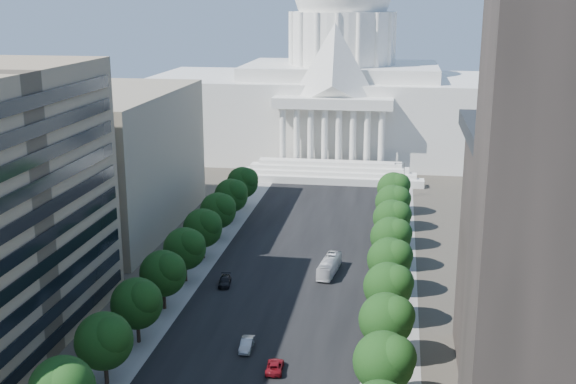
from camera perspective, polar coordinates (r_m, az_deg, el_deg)
The scene contains 30 objects.
road_asphalt at distance 144.41m, azimuth 0.88°, elevation -4.80°, with size 30.00×260.00×0.01m, color black.
sidewalk_left at distance 148.07m, azimuth -6.44°, elevation -4.39°, with size 8.00×260.00×0.02m, color gray.
sidewalk_right at distance 143.19m, azimuth 8.46°, elevation -5.15°, with size 8.00×260.00×0.02m, color gray.
capitol at distance 231.98m, azimuth 4.19°, elevation 7.84°, with size 120.00×56.00×73.00m.
office_block_left_far at distance 162.76m, azimuth -15.58°, elevation 2.42°, with size 38.00×52.00×30.00m, color gray.
tree_l_c at distance 97.94m, azimuth -14.21°, elevation -11.25°, with size 7.79×7.60×9.97m.
tree_l_d at distance 108.00m, azimuth -11.74°, elevation -8.53°, with size 7.79×7.60×9.97m.
tree_l_e at distance 118.42m, azimuth -9.73°, elevation -6.27°, with size 7.79×7.60×9.97m.
tree_l_f at distance 129.11m, azimuth -8.06°, elevation -4.37°, with size 7.79×7.60×9.97m.
tree_l_g at distance 140.02m, azimuth -6.65°, elevation -2.76°, with size 7.79×7.60×9.97m.
tree_l_h at distance 151.09m, azimuth -5.45°, elevation -1.39°, with size 7.79×7.60×9.97m.
tree_l_i at distance 162.29m, azimuth -4.42°, elevation -0.20°, with size 7.79×7.60×9.97m.
tree_l_j at distance 173.60m, azimuth -3.52°, elevation 0.83°, with size 7.79×7.60×9.97m.
tree_r_c at distance 90.94m, azimuth 7.78°, elevation -13.06°, with size 7.79×7.60×9.97m.
tree_r_d at distance 101.70m, azimuth 7.94°, elevation -9.89°, with size 7.79×7.60×9.97m.
tree_r_e at distance 112.70m, azimuth 8.07°, elevation -7.33°, with size 7.79×7.60×9.97m.
tree_r_f at distance 123.89m, azimuth 8.17°, elevation -5.22°, with size 7.79×7.60×9.97m.
tree_r_g at distance 135.21m, azimuth 8.25°, elevation -3.47°, with size 7.79×7.60×9.97m.
tree_r_h at distance 146.65m, azimuth 8.32°, elevation -1.99°, with size 7.79×7.60×9.97m.
tree_r_i at distance 158.17m, azimuth 8.39°, elevation -0.73°, with size 7.79×7.60×9.97m.
tree_r_j at distance 169.75m, azimuth 8.44°, elevation 0.36°, with size 7.79×7.60×9.97m.
streetlight_b at distance 90.54m, azimuth 8.77°, elevation -13.69°, with size 2.61×0.44×9.00m.
streetlight_c at distance 113.12m, azimuth 8.85°, elevation -7.62°, with size 2.61×0.44×9.00m.
streetlight_d at distance 136.55m, azimuth 8.91°, elevation -3.59°, with size 2.61×0.44×9.00m.
streetlight_e at distance 160.45m, azimuth 8.95°, elevation -0.76°, with size 2.61×0.44×9.00m.
streetlight_f at distance 184.65m, azimuth 8.97°, elevation 1.34°, with size 2.61×0.44×9.00m.
car_silver at distance 106.51m, azimuth -3.28°, elevation -11.94°, with size 1.66×4.75×1.56m, color #9EA0A5.
car_red at distance 100.91m, azimuth -1.05°, elevation -13.62°, with size 2.23×4.84×1.35m, color maroon.
car_dark_b at distance 128.84m, azimuth -5.02°, elevation -7.04°, with size 2.02×4.98×1.44m, color black.
city_bus at distance 133.44m, azimuth 3.28°, elevation -5.86°, with size 2.48×10.61×2.95m, color silver.
Camera 1 is at (18.70, -44.49, 49.16)m, focal length 45.00 mm.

